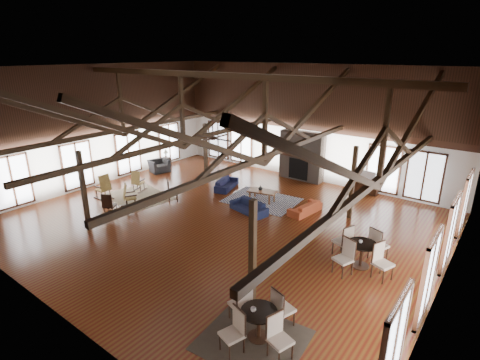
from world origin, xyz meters
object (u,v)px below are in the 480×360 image
Objects in this scene: cafe_table_near at (259,319)px; sofa_orange at (305,208)px; armchair at (159,166)px; sofa_navy_left at (227,184)px; tv_console at (365,187)px; sofa_navy_front at (249,207)px; cafe_table_far at (362,251)px; coffee_table at (262,192)px.

sofa_orange is at bearing 109.63° from cafe_table_near.
sofa_navy_left is at bearing -72.83° from armchair.
armchair is at bearing -160.43° from tv_console.
armchair is (-7.50, 1.57, 0.08)m from sofa_navy_front.
tv_console reaches higher than sofa_navy_front.
tv_console is (-2.22, 6.66, -0.27)m from cafe_table_far.
coffee_table reaches higher than sofa_orange.
sofa_navy_left is 0.78× the size of cafe_table_far.
sofa_navy_front is 7.47m from cafe_table_near.
cafe_table_near is (12.07, -7.48, 0.20)m from armchair.
sofa_navy_left is (-2.63, 1.72, -0.01)m from sofa_navy_front.
tv_console is (3.16, 5.36, 0.04)m from sofa_navy_front.
sofa_navy_front reaches higher than coffee_table.
cafe_table_near is at bearing -99.95° from cafe_table_far.
sofa_navy_front is 1.03× the size of sofa_navy_left.
sofa_navy_front is 1.47m from coffee_table.
sofa_navy_left is at bearing 158.35° from coffee_table.
sofa_navy_left is 4.61m from sofa_orange.
armchair reaches higher than sofa_navy_left.
cafe_table_far is (8.00, -3.03, 0.32)m from sofa_navy_left.
cafe_table_near is at bearing -153.74° from sofa_navy_left.
sofa_orange is 1.60× the size of armchair.
sofa_navy_left is at bearing 159.29° from cafe_table_far.
sofa_navy_left is 1.64× the size of armchair.
sofa_navy_front is at bearing -120.53° from tv_console.
cafe_table_near is at bearing 27.87° from sofa_orange.
sofa_navy_front is at bearing -140.29° from sofa_navy_left.
sofa_navy_left is 10.50m from cafe_table_near.
armchair is at bearing -82.86° from sofa_orange.
sofa_orange is at bearing 47.24° from sofa_navy_front.
sofa_orange is 0.80× the size of cafe_table_near.
sofa_navy_left is at bearing 158.77° from sofa_navy_front.
cafe_table_far is (5.38, -1.30, 0.31)m from sofa_navy_front.
armchair is at bearing -179.78° from sofa_navy_front.
sofa_navy_left is 1.02× the size of sofa_orange.
cafe_table_far is (0.81, 4.61, 0.03)m from cafe_table_near.
armchair is at bearing 148.22° from cafe_table_near.
sofa_navy_front is at bearing -86.46° from armchair.
cafe_table_far reaches higher than coffee_table.
coffee_table is at bearing 113.47° from sofa_navy_front.
armchair is 11.32m from tv_console.
tv_console reaches higher than sofa_navy_left.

